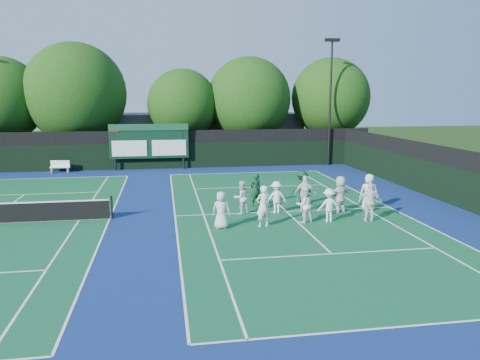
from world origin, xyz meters
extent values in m
plane|color=#18330E|center=(0.00, 0.00, 0.00)|extent=(120.00, 120.00, 0.00)
cube|color=navy|center=(-6.00, 1.00, 0.00)|extent=(34.00, 32.00, 0.01)
cube|color=#11542E|center=(0.00, 1.00, 0.01)|extent=(10.97, 23.77, 0.00)
cube|color=white|center=(0.00, -10.88, 0.01)|extent=(10.97, 0.08, 0.00)
cube|color=white|center=(0.00, 12.88, 0.01)|extent=(10.97, 0.08, 0.00)
cube|color=white|center=(-5.49, 1.00, 0.01)|extent=(0.08, 23.77, 0.00)
cube|color=white|center=(5.49, 1.00, 0.01)|extent=(0.08, 23.77, 0.00)
cube|color=white|center=(-4.12, 1.00, 0.01)|extent=(0.08, 23.77, 0.00)
cube|color=white|center=(4.12, 1.00, 0.01)|extent=(0.08, 23.77, 0.00)
cube|color=white|center=(0.00, -5.40, 0.01)|extent=(8.23, 0.08, 0.00)
cube|color=white|center=(0.00, 7.40, 0.01)|extent=(8.23, 0.08, 0.00)
cube|color=white|center=(0.00, 1.00, 0.01)|extent=(0.08, 12.80, 0.00)
cube|color=white|center=(-14.00, 12.88, 0.01)|extent=(10.97, 0.08, 0.00)
cube|color=white|center=(-8.52, 1.00, 0.01)|extent=(0.08, 23.77, 0.00)
cube|color=white|center=(-9.88, 1.00, 0.01)|extent=(0.08, 23.77, 0.00)
cube|color=white|center=(-14.00, 7.40, 0.01)|extent=(8.23, 0.08, 0.00)
cube|color=black|center=(-6.00, 16.00, 1.00)|extent=(34.00, 0.08, 2.00)
cube|color=black|center=(-6.00, 16.00, 2.50)|extent=(34.00, 0.05, 1.00)
cube|color=black|center=(9.00, 1.00, 1.00)|extent=(0.08, 32.00, 2.00)
cube|color=black|center=(9.00, 1.00, 2.50)|extent=(0.05, 32.00, 1.00)
cylinder|color=black|center=(-9.60, 15.60, 1.75)|extent=(0.16, 0.16, 3.50)
cylinder|color=black|center=(-4.40, 15.60, 1.75)|extent=(0.16, 0.16, 3.50)
cube|color=black|center=(-7.00, 15.60, 2.20)|extent=(6.00, 0.15, 2.60)
cube|color=#14472B|center=(-7.00, 15.50, 3.30)|extent=(6.00, 0.05, 0.50)
cube|color=white|center=(-8.50, 15.50, 1.70)|extent=(2.60, 0.04, 1.20)
cube|color=white|center=(-5.50, 15.50, 1.70)|extent=(2.60, 0.04, 1.20)
cube|color=maroon|center=(-9.60, 15.50, 3.20)|extent=(0.70, 0.04, 0.50)
cube|color=#55555A|center=(-2.00, 24.00, 2.00)|extent=(18.00, 6.00, 4.00)
cylinder|color=black|center=(7.50, 15.70, 5.00)|extent=(0.16, 0.16, 10.00)
cube|color=black|center=(7.50, 15.70, 10.00)|extent=(1.20, 0.30, 0.25)
cylinder|color=black|center=(-8.40, 1.00, 0.55)|extent=(0.10, 0.10, 1.10)
cube|color=white|center=(-13.60, 15.30, 0.40)|extent=(1.47, 0.61, 0.06)
cube|color=white|center=(-13.60, 15.44, 0.67)|extent=(1.42, 0.29, 0.48)
cube|color=white|center=(-14.17, 15.30, 0.19)|extent=(0.11, 0.34, 0.38)
cube|color=white|center=(-13.03, 15.30, 0.19)|extent=(0.11, 0.34, 0.38)
cylinder|color=black|center=(-18.64, 19.50, 1.41)|extent=(0.44, 0.44, 2.83)
sphere|color=#153B0D|center=(-18.64, 19.50, 5.37)|extent=(6.79, 6.79, 6.79)
sphere|color=#153B0D|center=(-18.04, 19.80, 4.69)|extent=(4.75, 4.75, 4.75)
cylinder|color=black|center=(-12.88, 19.50, 1.39)|extent=(0.44, 0.44, 2.78)
sphere|color=#153B0D|center=(-12.88, 19.50, 5.85)|extent=(8.17, 8.17, 8.17)
sphere|color=#153B0D|center=(-12.28, 19.80, 5.03)|extent=(5.72, 5.72, 5.72)
cylinder|color=black|center=(-4.20, 19.50, 1.36)|extent=(0.44, 0.44, 2.72)
sphere|color=#153B0D|center=(-4.20, 19.50, 4.95)|extent=(5.94, 5.94, 5.94)
sphere|color=#153B0D|center=(-3.60, 19.80, 4.36)|extent=(4.16, 4.16, 4.16)
cylinder|color=black|center=(1.51, 19.50, 1.34)|extent=(0.44, 0.44, 2.69)
sphere|color=#153B0D|center=(1.51, 19.50, 5.39)|extent=(7.20, 7.20, 7.20)
sphere|color=#153B0D|center=(2.11, 19.80, 4.67)|extent=(5.04, 5.04, 5.04)
cylinder|color=black|center=(8.92, 19.50, 1.45)|extent=(0.44, 0.44, 2.91)
sphere|color=#153B0D|center=(8.92, 19.50, 5.51)|extent=(6.94, 6.94, 6.94)
sphere|color=#153B0D|center=(9.52, 19.80, 4.81)|extent=(4.86, 4.86, 4.86)
sphere|color=#B9D118|center=(-0.08, 3.34, 0.03)|extent=(0.07, 0.07, 0.07)
sphere|color=#B9D118|center=(4.54, -0.56, 0.03)|extent=(0.07, 0.07, 0.07)
sphere|color=#B9D118|center=(-2.84, 2.51, 0.03)|extent=(0.07, 0.07, 0.07)
sphere|color=#B9D118|center=(1.20, 3.27, 0.03)|extent=(0.07, 0.07, 0.07)
imported|color=silver|center=(-3.55, -1.42, 0.82)|extent=(0.93, 0.76, 1.64)
imported|color=white|center=(-1.71, -1.44, 0.92)|extent=(0.77, 0.61, 1.85)
imported|color=white|center=(0.29, -1.07, 0.83)|extent=(0.93, 0.79, 1.67)
imported|color=white|center=(1.42, -1.14, 0.77)|extent=(1.00, 0.58, 1.55)
imported|color=white|center=(3.29, -1.39, 0.91)|extent=(1.14, 0.71, 1.81)
imported|color=white|center=(-2.28, 0.95, 0.81)|extent=(0.97, 0.87, 1.63)
imported|color=white|center=(-0.56, 0.82, 0.79)|extent=(1.05, 0.63, 1.58)
imported|color=white|center=(0.91, 0.86, 0.91)|extent=(1.15, 0.80, 1.82)
imported|color=white|center=(2.58, 0.49, 0.91)|extent=(1.76, 1.20, 1.82)
imported|color=white|center=(4.15, 0.63, 0.92)|extent=(1.02, 0.80, 1.84)
imported|color=#0F3720|center=(-1.30, 2.31, 0.88)|extent=(0.73, 0.59, 1.75)
imported|color=#0E351E|center=(1.18, 2.31, 0.92)|extent=(1.33, 1.00, 1.83)
camera|label=1|loc=(-5.95, -20.90, 5.71)|focal=35.00mm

